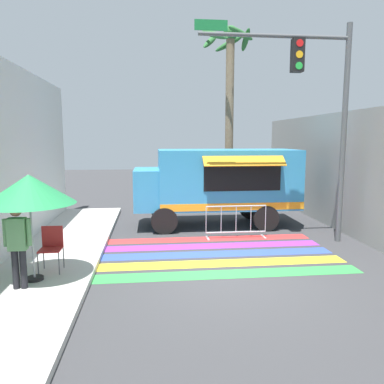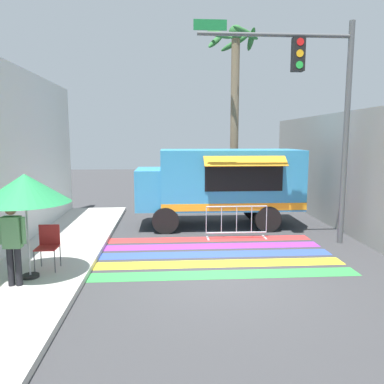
{
  "view_description": "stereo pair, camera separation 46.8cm",
  "coord_description": "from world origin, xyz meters",
  "views": [
    {
      "loc": [
        -1.66,
        -7.98,
        3.08
      ],
      "look_at": [
        -0.45,
        3.09,
        1.48
      ],
      "focal_mm": 35.0,
      "sensor_mm": 36.0,
      "label": 1
    },
    {
      "loc": [
        -1.19,
        -8.02,
        3.08
      ],
      "look_at": [
        -0.45,
        3.09,
        1.48
      ],
      "focal_mm": 35.0,
      "sensor_mm": 36.0,
      "label": 2
    }
  ],
  "objects": [
    {
      "name": "palm_tree",
      "position": [
        1.64,
        7.98,
        5.16
      ],
      "size": [
        2.22,
        2.44,
        7.7
      ],
      "color": "#7A664C",
      "rests_on": "ground_plane"
    },
    {
      "name": "patio_umbrella",
      "position": [
        -4.13,
        -0.15,
        2.05
      ],
      "size": [
        1.84,
        1.84,
        2.23
      ],
      "color": "black",
      "rests_on": "sidewalk_left"
    },
    {
      "name": "concrete_wall_right",
      "position": [
        4.68,
        3.0,
        1.97
      ],
      "size": [
        0.2,
        16.0,
        3.95
      ],
      "color": "gray",
      "rests_on": "ground_plane"
    },
    {
      "name": "barricade_front",
      "position": [
        0.94,
        3.18,
        0.51
      ],
      "size": [
        1.91,
        0.44,
        1.03
      ],
      "color": "#B7BABF",
      "rests_on": "ground_plane"
    },
    {
      "name": "folding_chair",
      "position": [
        -3.9,
        0.42,
        0.74
      ],
      "size": [
        0.46,
        0.46,
        0.99
      ],
      "rotation": [
        0.0,
        0.0,
        0.11
      ],
      "color": "#4C4C51",
      "rests_on": "sidewalk_left"
    },
    {
      "name": "crosswalk_painted",
      "position": [
        0.0,
        1.61,
        0.0
      ],
      "size": [
        6.4,
        3.6,
        0.01
      ],
      "color": "green",
      "rests_on": "ground_plane"
    },
    {
      "name": "food_truck",
      "position": [
        0.57,
        4.89,
        1.6
      ],
      "size": [
        5.65,
        2.56,
        2.7
      ],
      "color": "#338CBF",
      "rests_on": "ground_plane"
    },
    {
      "name": "traffic_signal_pole",
      "position": [
        3.07,
        2.47,
        4.28
      ],
      "size": [
        4.46,
        0.29,
        6.29
      ],
      "color": "#515456",
      "rests_on": "ground_plane"
    },
    {
      "name": "vendor_person",
      "position": [
        -4.27,
        -0.58,
        1.09
      ],
      "size": [
        0.53,
        0.22,
        1.67
      ],
      "rotation": [
        0.0,
        0.0,
        -0.1
      ],
      "color": "black",
      "rests_on": "sidewalk_left"
    },
    {
      "name": "ground_plane",
      "position": [
        0.0,
        0.0,
        0.0
      ],
      "size": [
        60.0,
        60.0,
        0.0
      ],
      "primitive_type": "plane",
      "color": "#38383A"
    }
  ]
}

